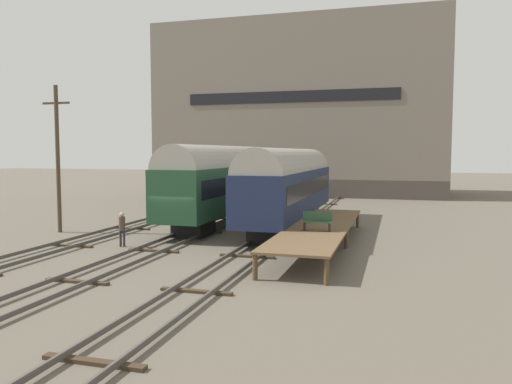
# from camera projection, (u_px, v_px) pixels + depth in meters

# --- Properties ---
(ground_plane) EXTENTS (200.00, 200.00, 0.00)m
(ground_plane) POSITION_uv_depth(u_px,v_px,m) (180.00, 241.00, 26.99)
(ground_plane) COLOR #60594C
(track_left) EXTENTS (2.60, 60.00, 0.26)m
(track_left) POSITION_uv_depth(u_px,v_px,m) (103.00, 235.00, 28.28)
(track_left) COLOR #4C4742
(track_left) RESTS_ON ground
(track_middle) EXTENTS (2.60, 60.00, 0.26)m
(track_middle) POSITION_uv_depth(u_px,v_px,m) (180.00, 238.00, 26.98)
(track_middle) COLOR #4C4742
(track_middle) RESTS_ON ground
(track_right) EXTENTS (2.60, 60.00, 0.26)m
(track_right) POSITION_uv_depth(u_px,v_px,m) (264.00, 243.00, 25.69)
(track_right) COLOR #4C4742
(track_right) RESTS_ON ground
(train_car_green) EXTENTS (2.90, 17.00, 5.24)m
(train_car_green) POSITION_uv_depth(u_px,v_px,m) (225.00, 179.00, 33.91)
(train_car_green) COLOR black
(train_car_green) RESTS_ON ground
(train_car_navy) EXTENTS (2.90, 15.96, 5.04)m
(train_car_navy) POSITION_uv_depth(u_px,v_px,m) (289.00, 183.00, 31.35)
(train_car_navy) COLOR black
(train_car_navy) RESTS_ON ground
(station_platform) EXTENTS (2.99, 14.76, 1.09)m
(station_platform) POSITION_uv_depth(u_px,v_px,m) (320.00, 227.00, 25.26)
(station_platform) COLOR brown
(station_platform) RESTS_ON ground
(bench) EXTENTS (1.40, 0.40, 0.91)m
(bench) POSITION_uv_depth(u_px,v_px,m) (317.00, 220.00, 23.64)
(bench) COLOR #2D4C33
(bench) RESTS_ON station_platform
(person_worker) EXTENTS (0.32, 0.32, 1.77)m
(person_worker) POSITION_uv_depth(u_px,v_px,m) (122.00, 226.00, 25.30)
(person_worker) COLOR #282833
(person_worker) RESTS_ON ground
(utility_pole) EXTENTS (1.80, 0.24, 8.75)m
(utility_pole) POSITION_uv_depth(u_px,v_px,m) (58.00, 157.00, 29.67)
(utility_pole) COLOR #473828
(utility_pole) RESTS_ON ground
(warehouse_building) EXTENTS (32.45, 12.83, 19.39)m
(warehouse_building) POSITION_uv_depth(u_px,v_px,m) (301.00, 111.00, 58.97)
(warehouse_building) COLOR #46403A
(warehouse_building) RESTS_ON ground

